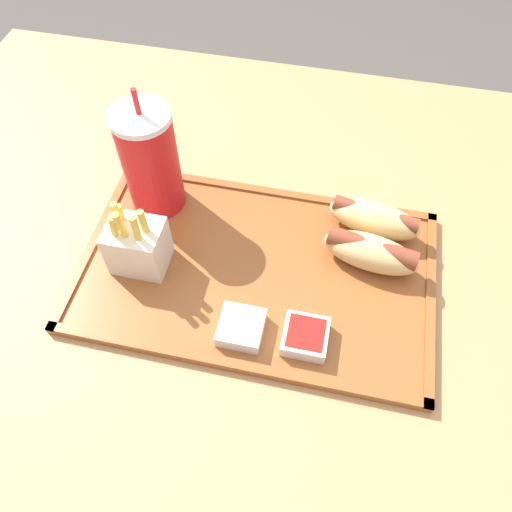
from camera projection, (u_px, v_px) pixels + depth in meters
ground_plane at (239, 441)px, 1.29m from camera, size 8.00×8.00×0.00m
dining_table at (234, 389)px, 0.98m from camera, size 1.13×1.00×0.77m
food_tray at (256, 271)px, 0.67m from camera, size 0.47×0.29×0.01m
soda_cup at (150, 161)px, 0.67m from camera, size 0.08×0.08×0.19m
hot_dog_far at (374, 218)px, 0.68m from camera, size 0.13×0.07×0.05m
hot_dog_near at (371, 252)px, 0.65m from camera, size 0.13×0.07×0.05m
fries_carton at (137, 245)px, 0.64m from camera, size 0.07×0.06×0.12m
sauce_cup_mayo at (241, 327)px, 0.60m from camera, size 0.05×0.05×0.02m
sauce_cup_ketchup at (305, 336)px, 0.60m from camera, size 0.05×0.05×0.02m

